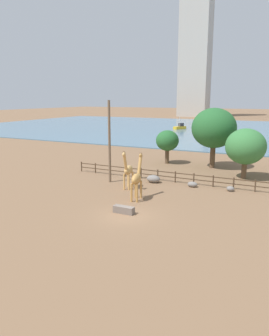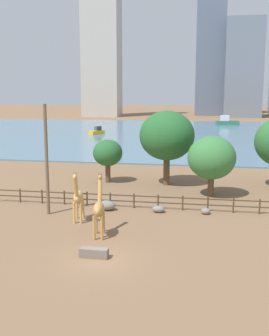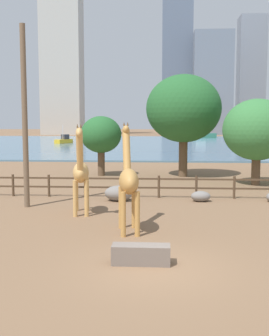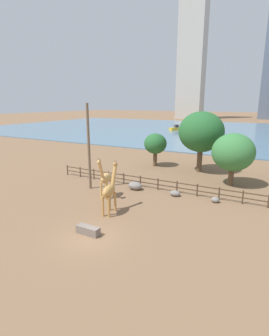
# 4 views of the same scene
# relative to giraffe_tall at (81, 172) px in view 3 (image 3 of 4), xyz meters

# --- Properties ---
(ground_plane) EXTENTS (400.00, 400.00, 0.00)m
(ground_plane) POSITION_rel_giraffe_tall_xyz_m (3.68, 72.67, -2.01)
(ground_plane) COLOR brown
(harbor_water) EXTENTS (180.00, 86.00, 0.20)m
(harbor_water) POSITION_rel_giraffe_tall_xyz_m (3.68, 69.67, -1.91)
(harbor_water) COLOR slate
(harbor_water) RESTS_ON ground
(giraffe_tall) EXTENTS (1.03, 2.74, 4.30)m
(giraffe_tall) POSITION_rel_giraffe_tall_xyz_m (0.00, 0.00, 0.00)
(giraffe_tall) COLOR tan
(giraffe_tall) RESTS_ON ground
(giraffe_companion) EXTENTS (1.07, 2.87, 4.39)m
(giraffe_companion) POSITION_rel_giraffe_tall_xyz_m (2.50, -3.01, 0.05)
(giraffe_companion) COLOR #C18C47
(giraffe_companion) RESTS_ON ground
(utility_pole) EXTENTS (0.28, 0.28, 9.25)m
(utility_pole) POSITION_rel_giraffe_tall_xyz_m (-3.15, 1.57, 2.62)
(utility_pole) COLOR brown
(utility_pole) RESTS_ON ground
(boulder_near_fence) EXTENTS (1.56, 1.15, 0.86)m
(boulder_near_fence) POSITION_rel_giraffe_tall_xyz_m (1.43, 3.56, -1.58)
(boulder_near_fence) COLOR gray
(boulder_near_fence) RESTS_ON ground
(boulder_by_pole) EXTENTS (1.08, 0.77, 0.58)m
(boulder_by_pole) POSITION_rel_giraffe_tall_xyz_m (5.99, 3.66, -1.72)
(boulder_by_pole) COLOR gray
(boulder_by_pole) RESTS_ON ground
(feeding_trough) EXTENTS (1.80, 0.60, 0.60)m
(feeding_trough) POSITION_rel_giraffe_tall_xyz_m (3.20, -6.93, -1.71)
(feeding_trough) COLOR #72665B
(feeding_trough) RESTS_ON ground
(enclosure_fence) EXTENTS (26.12, 0.14, 1.30)m
(enclosure_fence) POSITION_rel_giraffe_tall_xyz_m (3.67, 4.67, -1.25)
(enclosure_fence) COLOR #4C3826
(enclosure_fence) RESTS_ON ground
(tree_left_large) EXTENTS (3.34, 3.34, 4.89)m
(tree_left_large) POSITION_rel_giraffe_tall_xyz_m (-1.16, 14.70, 1.34)
(tree_left_large) COLOR brown
(tree_left_large) RESTS_ON ground
(tree_center_broad) EXTENTS (4.72, 4.72, 6.00)m
(tree_center_broad) POSITION_rel_giraffe_tall_xyz_m (10.38, 10.15, 1.85)
(tree_center_broad) COLOR brown
(tree_center_broad) RESTS_ON ground
(tree_left_small) EXTENTS (6.01, 6.01, 8.19)m
(tree_left_small) POSITION_rel_giraffe_tall_xyz_m (5.54, 14.61, 3.45)
(tree_left_small) COLOR brown
(tree_left_small) RESTS_ON ground
(boat_ferry) EXTENTS (6.99, 3.60, 2.93)m
(boat_ferry) POSITION_rel_giraffe_tall_xyz_m (15.11, 97.59, -0.81)
(boat_ferry) COLOR #337259
(boat_ferry) RESTS_ON harbor_water
(boat_sailboat) EXTENTS (3.19, 4.33, 3.70)m
(boat_sailboat) POSITION_rel_giraffe_tall_xyz_m (-16.15, 65.29, -1.18)
(boat_sailboat) COLOR gold
(boat_sailboat) RESTS_ON harbor_water
(skyline_tower_needle) EXTENTS (11.88, 15.66, 72.86)m
(skyline_tower_needle) POSITION_rel_giraffe_tall_xyz_m (9.65, 155.52, 34.42)
(skyline_tower_needle) COLOR slate
(skyline_tower_needle) RESTS_ON ground
(skyline_block_central) EXTENTS (10.67, 9.67, 47.98)m
(skyline_block_central) POSITION_rel_giraffe_tall_xyz_m (40.69, 161.69, 21.99)
(skyline_block_central) COLOR gray
(skyline_block_central) RESTS_ON ground
(skyline_tower_glass) EXTENTS (14.27, 8.54, 37.67)m
(skyline_tower_glass) POSITION_rel_giraffe_tall_xyz_m (22.42, 140.04, 16.83)
(skyline_tower_glass) COLOR slate
(skyline_tower_glass) RESTS_ON ground
(skyline_block_right) EXTENTS (14.62, 10.57, 68.61)m
(skyline_block_right) POSITION_rel_giraffe_tall_xyz_m (-33.34, 137.51, 32.30)
(skyline_block_right) COLOR #B7B2A8
(skyline_block_right) RESTS_ON ground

